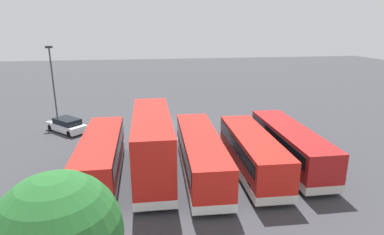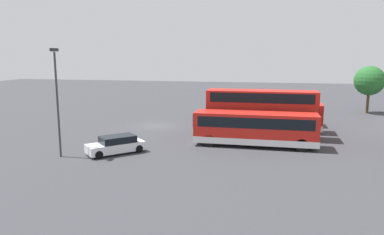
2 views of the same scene
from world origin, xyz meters
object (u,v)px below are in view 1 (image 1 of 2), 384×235
at_px(bus_single_deck_second, 252,152).
at_px(car_hatchback_silver, 67,125).
at_px(bus_single_deck_near_end, 290,145).
at_px(lamp_post_tall, 53,79).
at_px(bus_double_decker_fourth, 152,144).
at_px(bus_single_deck_fifth, 101,156).
at_px(bus_single_deck_third, 201,153).

height_order(bus_single_deck_second, car_hatchback_silver, bus_single_deck_second).
bearing_deg(car_hatchback_silver, bus_single_deck_near_end, 149.89).
bearing_deg(lamp_post_tall, bus_double_decker_fourth, 123.87).
height_order(bus_double_decker_fourth, lamp_post_tall, lamp_post_tall).
bearing_deg(car_hatchback_silver, bus_single_deck_fifth, 113.37).
bearing_deg(car_hatchback_silver, lamp_post_tall, -64.57).
bearing_deg(bus_single_deck_near_end, bus_single_deck_second, 16.41).
height_order(bus_single_deck_near_end, car_hatchback_silver, bus_single_deck_near_end).
distance_m(bus_single_deck_near_end, car_hatchback_silver, 21.76).
xyz_separation_m(bus_single_deck_fifth, car_hatchback_silver, (4.69, -10.85, -0.92)).
distance_m(bus_single_deck_second, lamp_post_tall, 23.60).
bearing_deg(bus_single_deck_near_end, lamp_post_tall, -35.57).
relative_size(bus_single_deck_second, car_hatchback_silver, 2.28).
xyz_separation_m(bus_single_deck_third, bus_double_decker_fourth, (3.41, -0.27, 0.82)).
bearing_deg(bus_single_deck_second, bus_double_decker_fourth, -5.14).
bearing_deg(bus_single_deck_third, bus_single_deck_near_end, -175.01).
bearing_deg(bus_single_deck_second, lamp_post_tall, -42.35).
xyz_separation_m(bus_single_deck_near_end, bus_single_deck_third, (7.09, 0.62, 0.00)).
bearing_deg(lamp_post_tall, bus_single_deck_second, 137.65).
bearing_deg(bus_double_decker_fourth, bus_single_deck_second, 174.86).
height_order(bus_single_deck_second, bus_single_deck_third, same).
bearing_deg(car_hatchback_silver, bus_double_decker_fourth, 126.43).
bearing_deg(bus_single_deck_second, car_hatchback_silver, -37.61).
xyz_separation_m(bus_single_deck_second, bus_single_deck_fifth, (10.76, -1.04, 0.00)).
bearing_deg(bus_single_deck_near_end, car_hatchback_silver, -30.11).
relative_size(bus_double_decker_fourth, bus_single_deck_fifth, 0.99).
xyz_separation_m(bus_double_decker_fourth, bus_single_deck_fifth, (3.62, -0.40, -0.83)).
xyz_separation_m(bus_single_deck_third, bus_single_deck_fifth, (7.03, -0.67, -0.00)).
distance_m(bus_single_deck_fifth, lamp_post_tall, 16.41).
xyz_separation_m(car_hatchback_silver, lamp_post_tall, (1.83, -3.85, 4.16)).
xyz_separation_m(bus_single_deck_fifth, lamp_post_tall, (6.52, -14.71, 3.24)).
xyz_separation_m(bus_single_deck_near_end, bus_single_deck_fifth, (14.12, -0.05, -0.00)).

